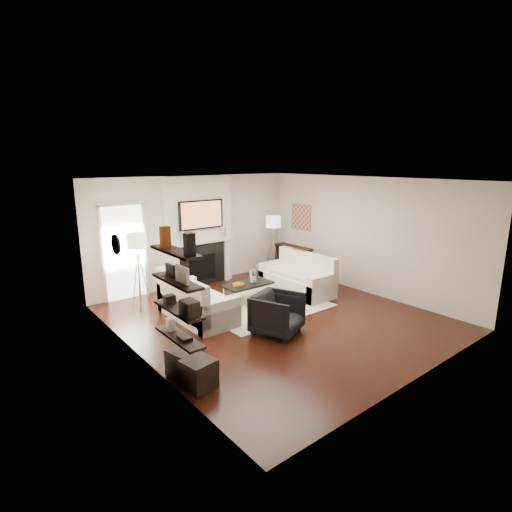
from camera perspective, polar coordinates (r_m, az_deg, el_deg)
room_envelope at (r=7.65m, az=2.81°, el=0.64°), size 6.00×6.00×6.00m
chimney_breast at (r=9.95m, az=-8.23°, el=3.51°), size 1.80×0.25×2.70m
fireplace_surround at (r=10.01m, az=-7.68°, el=-1.28°), size 1.30×0.02×1.04m
firebox at (r=10.02m, az=-7.65°, el=-1.67°), size 0.75×0.02×0.65m
mantel_pilaster_l at (r=9.64m, az=-11.26°, el=-1.81°), size 0.12×0.08×1.10m
mantel_pilaster_r at (r=10.35m, az=-4.19°, el=-0.52°), size 0.12×0.08×1.10m
mantel_shelf at (r=9.83m, az=-7.64°, el=2.05°), size 1.70×0.18×0.07m
tv_body at (r=9.75m, az=-7.84°, el=5.87°), size 1.20×0.06×0.70m
tv_screen at (r=9.72m, az=-7.74°, el=5.86°), size 1.10×0.00×0.62m
candlestick_l_tall at (r=9.54m, az=-10.53°, el=2.72°), size 0.04×0.04×0.30m
candlestick_l_short at (r=9.49m, az=-11.21°, el=2.44°), size 0.04×0.04×0.24m
candlestick_r_tall at (r=10.10m, az=-5.03°, el=3.48°), size 0.04×0.04×0.30m
candlestick_r_short at (r=10.17m, az=-4.42°, el=3.40°), size 0.04×0.04×0.24m
hallway_panel at (r=9.32m, az=-18.33°, el=0.41°), size 0.90×0.02×2.10m
door_trim_l at (r=9.16m, az=-21.08°, el=-0.05°), size 0.06×0.06×2.16m
door_trim_r at (r=9.48m, az=-15.58°, el=0.80°), size 0.06×0.06×2.16m
door_trim_top at (r=9.13m, az=-18.78°, el=7.00°), size 1.02×0.06×0.06m
rug at (r=8.66m, az=0.88°, el=-7.10°), size 2.60×2.00×0.01m
loveseat_left_base at (r=8.04m, az=-8.39°, el=-7.36°), size 0.85×1.80×0.42m
loveseat_left_back at (r=7.78m, az=-10.61°, el=-5.69°), size 0.18×1.80×0.80m
loveseat_left_arm_n at (r=7.36m, az=-5.18°, el=-8.51°), size 0.85×0.18×0.60m
loveseat_left_arm_s at (r=8.68m, az=-11.14°, el=-5.25°), size 0.85×0.18×0.60m
loveseat_left_cushion at (r=7.97m, az=-8.14°, el=-5.54°), size 0.63×1.44×0.10m
pillow_left_orange at (r=7.97m, az=-11.69°, el=-3.73°), size 0.10×0.42×0.42m
pillow_left_charcoal at (r=7.46m, az=-9.57°, el=-4.89°), size 0.10×0.40×0.40m
loveseat_right_base at (r=9.50m, az=5.81°, el=-3.98°), size 0.85×1.80×0.42m
loveseat_right_back at (r=9.64m, az=7.28°, el=-1.80°), size 0.18×1.80×0.80m
loveseat_right_arm_n at (r=8.94m, az=9.46°, el=-4.61°), size 0.85×0.18×0.60m
loveseat_right_arm_s at (r=10.04m, az=2.59°, el=-2.42°), size 0.85×0.18×0.60m
loveseat_right_cushion at (r=9.39m, az=5.63°, el=-2.53°), size 0.63×1.44×0.10m
pillow_right_orange at (r=9.79m, az=6.06°, el=-0.29°), size 0.10×0.42×0.42m
pillow_right_charcoal at (r=9.39m, az=8.62°, el=-1.03°), size 0.10×0.40×0.40m
coffee_table at (r=8.79m, az=-1.17°, el=-4.07°), size 1.10×0.55×0.04m
coffee_leg_nw at (r=8.41m, az=-2.96°, el=-6.42°), size 0.02×0.02×0.38m
coffee_leg_ne at (r=8.99m, az=2.23°, el=-5.07°), size 0.02×0.02×0.38m
coffee_leg_sw at (r=8.75m, az=-4.66°, el=-5.64°), size 0.02×0.02×0.38m
coffee_leg_se at (r=9.31m, az=0.46°, el=-4.40°), size 0.02×0.02×0.38m
hurricane_glass at (r=8.83m, az=-0.40°, el=-2.89°), size 0.16×0.16×0.28m
hurricane_candle at (r=8.85m, az=-0.40°, el=-3.30°), size 0.09×0.09×0.13m
copper_bowl at (r=8.63m, az=-2.49°, el=-4.09°), size 0.26×0.26×0.04m
armchair at (r=7.24m, az=3.09°, el=-7.95°), size 1.01×0.99×0.81m
lamp_left_post at (r=8.73m, az=-16.29°, el=-3.37°), size 0.02×0.02×1.20m
lamp_left_shade at (r=8.53m, az=-16.66°, el=2.11°), size 0.40×0.40×0.30m
lamp_left_leg_a at (r=8.77m, az=-15.63°, el=-3.25°), size 0.25×0.02×1.23m
lamp_left_leg_b at (r=8.79m, az=-16.86°, el=-3.28°), size 0.14×0.22×1.23m
lamp_left_leg_c at (r=8.62m, az=-16.38°, el=-3.58°), size 0.14×0.22×1.23m
lamp_right_post at (r=10.91m, az=2.45°, el=0.49°), size 0.02×0.02×1.20m
lamp_right_shade at (r=10.75m, az=2.49°, el=4.91°), size 0.40×0.40×0.30m
lamp_right_leg_a at (r=10.98m, az=2.88°, el=0.57°), size 0.25×0.02×1.23m
lamp_right_leg_b at (r=10.94m, az=1.90°, el=0.54°), size 0.14×0.22×1.23m
lamp_right_leg_c at (r=10.80m, az=2.56°, el=0.36°), size 0.14×0.22×1.23m
console_top at (r=11.05m, az=5.33°, el=1.30°), size 0.35×1.20×0.04m
console_leg_n at (r=10.76m, az=7.32°, el=-1.14°), size 0.30×0.04×0.71m
console_leg_s at (r=11.52m, az=3.39°, el=-0.06°), size 0.30×0.04×0.71m
wall_art at (r=10.93m, az=6.46°, el=5.52°), size 0.03×0.70×0.70m
shelf_bottom at (r=5.65m, az=-10.87°, el=-11.33°), size 0.25×1.00×0.03m
shelf_lower at (r=5.50m, az=-11.05°, el=-7.54°), size 0.25×1.00×0.04m
shelf_upper at (r=5.37m, az=-11.24°, el=-3.55°), size 0.25×1.00×0.04m
shelf_top at (r=5.27m, az=-11.44°, el=0.61°), size 0.25×1.00×0.04m
decor_magfile_a at (r=4.91m, az=-9.48°, el=1.64°), size 0.12×0.10×0.28m
decor_magfile_b at (r=5.48m, az=-12.84°, el=2.71°), size 0.12×0.10×0.28m
decor_frame_a at (r=5.20m, az=-10.50°, el=-2.62°), size 0.04×0.30×0.22m
decor_frame_b at (r=5.49m, az=-12.13°, el=-2.05°), size 0.04×0.22×0.18m
decor_wine_rack at (r=5.20m, az=-9.47°, el=-7.35°), size 0.18×0.25×0.20m
decor_box_small at (r=5.69m, az=-12.29°, el=-6.06°), size 0.15×0.12×0.12m
decor_books at (r=5.52m, az=-10.16°, el=-11.46°), size 0.14×0.20×0.05m
decor_box_tall at (r=5.82m, az=-12.10°, el=-9.50°), size 0.10×0.10×0.18m
clock_rim at (r=6.98m, az=-19.39°, el=1.57°), size 0.04×0.34×0.34m
clock_face at (r=6.99m, az=-19.20°, el=1.60°), size 0.01×0.29×0.29m
ottoman_near at (r=6.09m, az=-10.23°, el=-14.67°), size 0.47×0.47×0.40m
ottoman_far at (r=5.77m, az=-8.18°, el=-16.26°), size 0.46×0.46×0.40m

